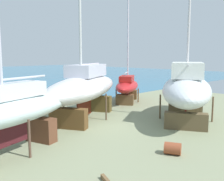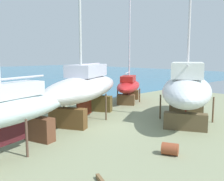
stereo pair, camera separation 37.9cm
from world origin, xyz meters
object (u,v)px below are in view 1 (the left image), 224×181
Objects in this scene: sailboat_mid_port at (11,111)px; barrel_rust_far at (173,148)px; sailboat_far_slipway at (84,87)px; sailboat_small_center at (186,89)px; sailboat_large_starboard at (127,86)px.

sailboat_mid_port is 7.96m from barrel_rust_far.
sailboat_far_slipway is (6.94, 2.96, 0.31)m from sailboat_mid_port.
barrel_rust_far is (-6.41, -2.88, -2.03)m from sailboat_small_center.
sailboat_mid_port is 0.94× the size of sailboat_small_center.
sailboat_small_center reaches higher than sailboat_mid_port.
sailboat_mid_port is 1.32× the size of sailboat_large_starboard.
sailboat_small_center is 8.56m from sailboat_large_starboard.
sailboat_large_starboard is (14.46, 5.33, -0.48)m from sailboat_mid_port.
barrel_rust_far is at bearing 174.87° from sailboat_small_center.
sailboat_mid_port is 12.06m from sailboat_small_center.
sailboat_mid_port is 7.55m from sailboat_far_slipway.
sailboat_small_center is at bearing 24.20° from barrel_rust_far.
sailboat_large_starboard is at bearing -176.79° from sailboat_mid_port.
barrel_rust_far is (-1.60, -8.59, -2.10)m from sailboat_far_slipway.
sailboat_far_slipway is 8.99m from barrel_rust_far.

